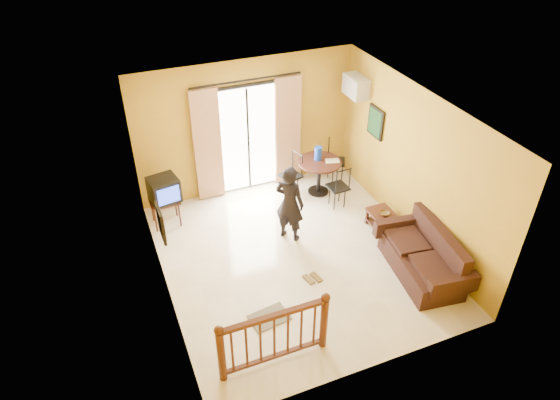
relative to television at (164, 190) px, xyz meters
name	(u,v)px	position (x,y,z in m)	size (l,w,h in m)	color
ground	(295,257)	(1.87, -1.85, -0.78)	(5.00, 5.00, 0.00)	beige
room_shell	(297,176)	(1.87, -1.85, 0.92)	(5.00, 5.00, 5.00)	white
balcony_door	(248,138)	(1.87, 0.58, 0.41)	(2.25, 0.14, 2.46)	black
tv_table	(164,203)	(-0.03, 0.00, -0.31)	(0.54, 0.45, 0.55)	black
television	(164,190)	(0.00, 0.00, 0.00)	(0.59, 0.55, 0.47)	black
picture_left	(161,223)	(-0.35, -2.05, 0.77)	(0.05, 0.42, 0.52)	black
dining_table	(319,168)	(3.15, -0.10, -0.19)	(0.90, 0.90, 0.75)	black
water_jug	(318,153)	(3.15, -0.02, 0.11)	(0.15, 0.15, 0.28)	blue
serving_tray	(332,161)	(3.39, -0.20, -0.02)	(0.28, 0.18, 0.02)	beige
dining_chairs	(320,192)	(3.19, -0.15, -0.78)	(1.65, 1.39, 0.95)	black
air_conditioner	(356,86)	(3.96, 0.10, 1.37)	(0.31, 0.60, 0.40)	silver
botanical_print	(376,122)	(4.09, -0.55, 0.87)	(0.05, 0.50, 0.60)	black
coffee_table	(385,222)	(3.72, -1.80, -0.54)	(0.44, 0.80, 0.36)	black
bowl	(385,213)	(3.72, -1.74, -0.39)	(0.18, 0.18, 0.06)	brown
sofa	(424,258)	(3.72, -2.99, -0.46)	(1.03, 1.87, 0.84)	black
standing_person	(290,204)	(2.00, -1.26, -0.02)	(0.55, 0.36, 1.51)	black
stair_balustrade	(274,334)	(0.72, -3.75, -0.22)	(1.63, 0.13, 1.04)	#471E0F
doormat	(269,317)	(0.94, -2.98, -0.77)	(0.60, 0.40, 0.02)	#5C584A
sandals	(312,278)	(1.92, -2.45, -0.76)	(0.29, 0.27, 0.03)	brown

